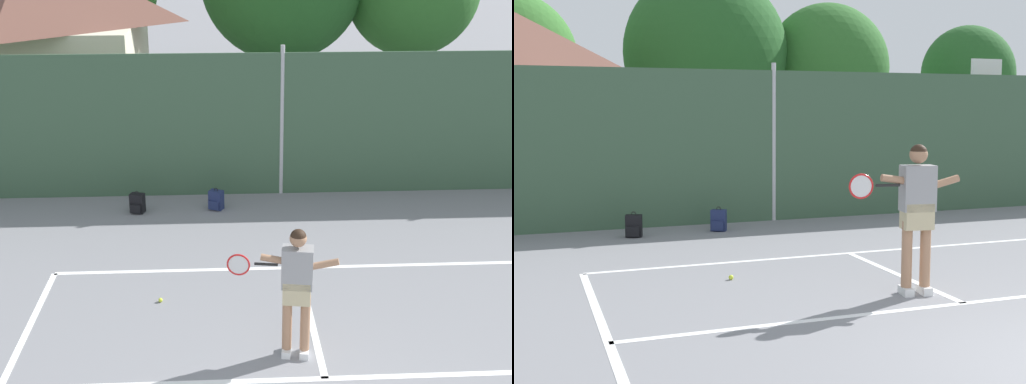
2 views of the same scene
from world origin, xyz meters
The scene contains 6 objects.
chainlink_fence centered at (0.00, 9.00, 1.53)m, with size 26.09×0.09×3.20m.
clubhouse_building centered at (-6.03, 13.43, 2.66)m, with size 5.62×5.41×5.12m.
tennis_player centered at (-0.34, 3.02, 1.11)m, with size 1.44×0.31×1.85m.
tennis_ball centered at (-2.26, 4.49, 0.03)m, with size 0.07×0.07×0.07m, color #CCE033.
backpack_black centered at (-3.01, 8.06, 0.19)m, with size 0.32×0.31×0.46m.
backpack_navy centered at (-1.41, 8.15, 0.19)m, with size 0.33×0.33×0.46m.
Camera 1 is at (-1.25, -4.51, 5.32)m, focal length 46.68 mm.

